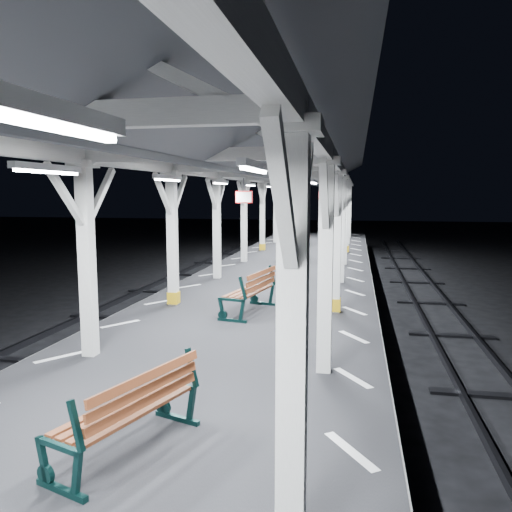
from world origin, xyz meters
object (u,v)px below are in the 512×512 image
(bench_mid, at_px, (253,290))
(bench_far, at_px, (297,247))
(bench_extra, at_px, (301,235))
(bench_near, at_px, (133,409))

(bench_mid, relative_size, bench_far, 1.03)
(bench_mid, distance_m, bench_extra, 15.38)
(bench_near, bearing_deg, bench_far, 108.54)
(bench_far, height_order, bench_extra, bench_extra)
(bench_near, xyz_separation_m, bench_mid, (-0.04, 6.44, 0.03))
(bench_near, bearing_deg, bench_extra, 109.64)
(bench_near, height_order, bench_extra, bench_extra)
(bench_mid, xyz_separation_m, bench_far, (-0.10, 9.43, -0.02))
(bench_near, bearing_deg, bench_mid, 108.41)
(bench_far, bearing_deg, bench_mid, -71.55)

